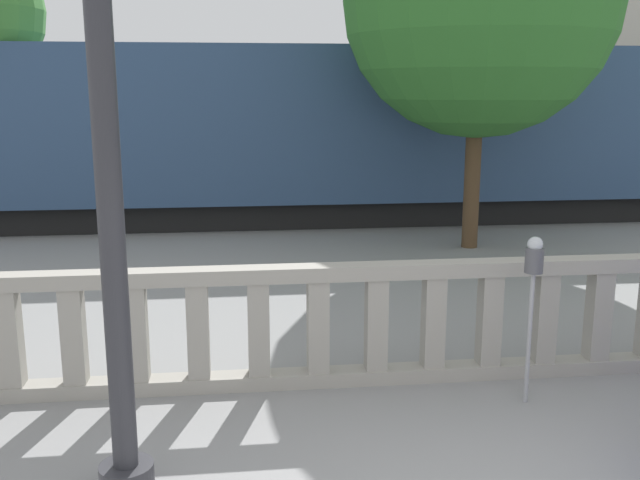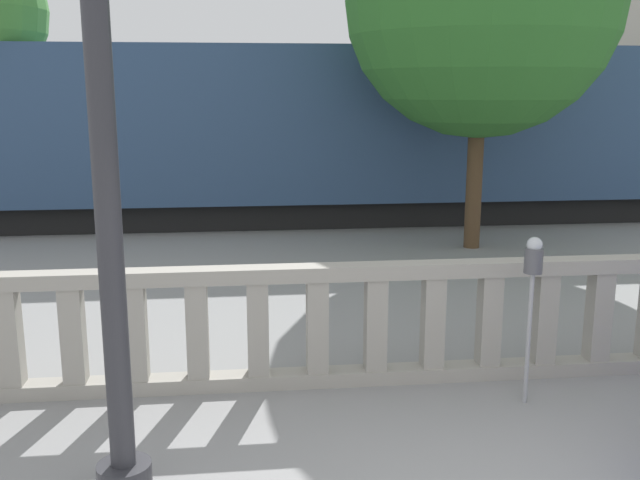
% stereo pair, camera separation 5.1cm
% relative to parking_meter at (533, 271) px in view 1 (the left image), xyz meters
% --- Properties ---
extents(balustrade, '(14.01, 0.24, 1.19)m').
position_rel_parking_meter_xyz_m(balustrade, '(-1.00, 0.61, -0.64)').
color(balustrade, '#9E998E').
rests_on(balustrade, ground).
extents(parking_meter, '(0.16, 0.16, 1.55)m').
position_rel_parking_meter_xyz_m(parking_meter, '(0.00, 0.00, 0.00)').
color(parking_meter, '#99999E').
rests_on(parking_meter, ground).
extents(train_near, '(29.32, 2.81, 4.24)m').
position_rel_parking_meter_xyz_m(train_near, '(2.89, 9.44, 0.67)').
color(train_near, black).
rests_on(train_near, ground).
extents(train_far, '(18.67, 3.07, 4.55)m').
position_rel_parking_meter_xyz_m(train_far, '(3.39, 29.19, 0.84)').
color(train_far, black).
rests_on(train_far, ground).
extents(building_block, '(9.11, 6.55, 10.16)m').
position_rel_parking_meter_xyz_m(building_block, '(12.13, 20.01, 3.85)').
color(building_block, beige).
rests_on(building_block, ground).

